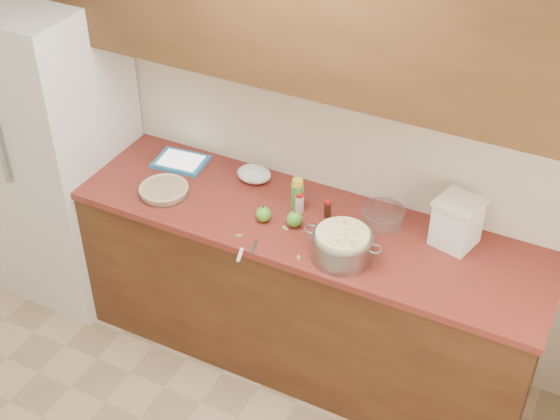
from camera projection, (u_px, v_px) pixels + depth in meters
The scene contains 20 objects.
room_shell at pixel (92, 364), 2.58m from camera, with size 3.60×3.60×3.60m.
counter_run at pixel (288, 284), 4.14m from camera, with size 2.64×0.68×0.92m.
upper_cabinets at pixel (306, 6), 3.36m from camera, with size 2.60×0.34×0.70m, color #57361A.
fridge at pixel (56, 152), 4.37m from camera, with size 0.70×0.70×1.80m, color silver.
pie at pixel (164, 190), 4.00m from camera, with size 0.27×0.27×0.04m.
colander at pixel (342, 245), 3.57m from camera, with size 0.38×0.29×0.14m.
flour_canister at pixel (457, 222), 3.62m from camera, with size 0.24×0.24×0.24m.
tablet at pixel (181, 161), 4.24m from camera, with size 0.30×0.24×0.02m.
paring_knife at pixel (242, 254), 3.62m from camera, with size 0.07×0.18×0.02m.
lemon_bottle at pixel (297, 195), 3.86m from camera, with size 0.06×0.06×0.17m.
cinnamon_shaker at pixel (299, 203), 3.86m from camera, with size 0.04×0.04×0.11m.
vanilla_bottle at pixel (328, 209), 3.83m from camera, with size 0.03×0.03×0.10m.
mixing_bowl at pixel (383, 215), 3.80m from camera, with size 0.21×0.21×0.08m.
paper_towel at pixel (254, 174), 4.09m from camera, with size 0.19×0.15×0.08m, color white.
apple_left at pixel (263, 214), 3.81m from camera, with size 0.08×0.08×0.09m.
apple_center at pixel (295, 219), 3.77m from camera, with size 0.08×0.08×0.09m.
peel_a at pixel (299, 257), 3.60m from camera, with size 0.03×0.01×0.00m, color #7AAB53.
peel_b at pixel (239, 235), 3.74m from camera, with size 0.03×0.01×0.00m, color #7AAB53.
peel_c at pixel (285, 228), 3.78m from camera, with size 0.04×0.01×0.00m, color #7AAB53.
peel_d at pixel (321, 245), 3.67m from camera, with size 0.04×0.02×0.00m, color #7AAB53.
Camera 1 is at (1.36, -1.29, 3.26)m, focal length 50.00 mm.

